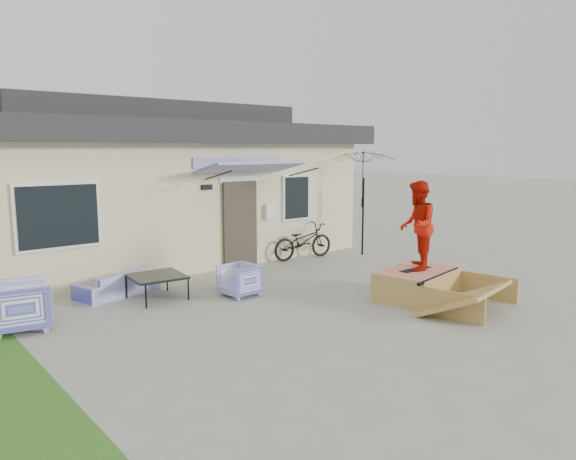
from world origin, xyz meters
TOP-DOWN VIEW (x-y plane):
  - ground at (0.00, 0.00)m, footprint 90.00×90.00m
  - house at (0.00, 7.99)m, footprint 10.80×8.49m
  - loveseat at (-2.32, 3.94)m, footprint 1.73×0.94m
  - armchair_left at (-4.31, 2.92)m, footprint 0.95×0.99m
  - armchair_right at (-0.49, 2.34)m, footprint 0.67×0.71m
  - coffee_table at (-1.85, 3.15)m, footprint 1.06×1.06m
  - bicycle at (2.82, 4.22)m, footprint 1.84×0.81m
  - patio_umbrella at (4.41, 3.57)m, footprint 2.01×1.90m
  - skate_ramp at (2.08, 0.01)m, footprint 1.97×2.42m
  - skateboard at (2.08, 0.06)m, footprint 0.78×0.20m
  - skater at (2.08, 0.06)m, footprint 1.06×1.01m

SIDE VIEW (x-z plane):
  - ground at x=0.00m, z-range 0.00..0.00m
  - coffee_table at x=-1.85m, z-range 0.00..0.48m
  - skate_ramp at x=2.08m, z-range 0.00..0.54m
  - loveseat at x=-2.32m, z-range 0.00..0.65m
  - armchair_right at x=-0.49m, z-range 0.00..0.69m
  - armchair_left at x=-4.31m, z-range 0.00..0.88m
  - skateboard at x=2.08m, z-range 0.54..0.59m
  - bicycle at x=2.82m, z-range 0.00..1.14m
  - skater at x=2.08m, z-range 0.59..2.31m
  - patio_umbrella at x=4.41m, z-range 0.65..2.85m
  - house at x=0.00m, z-range -0.11..3.99m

